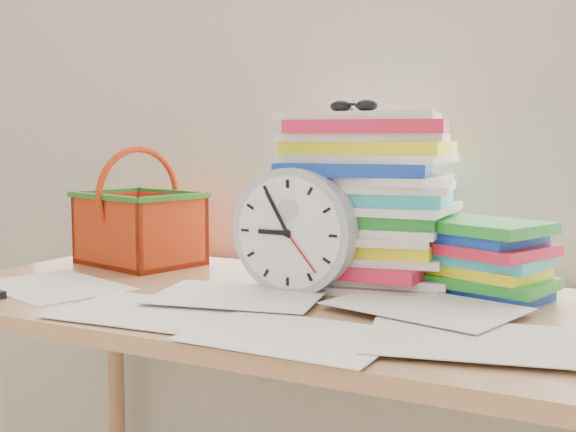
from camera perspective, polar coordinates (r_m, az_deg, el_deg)
The scene contains 8 objects.
curtain at distance 1.75m, azimuth 4.56°, elevation 14.06°, with size 2.40×0.01×2.50m, color beige.
desk at distance 1.44m, azimuth -1.55°, elevation -9.26°, with size 1.40×0.70×0.75m.
paper_stack at distance 1.52m, azimuth 6.11°, elevation 1.27°, with size 0.36×0.29×0.36m, color white, non-canonical shape.
clock at distance 1.42m, azimuth 0.50°, elevation -1.22°, with size 0.25×0.25×0.05m, color #A9B1BB.
sunglasses at distance 1.48m, azimuth 5.20°, elevation 8.68°, with size 0.12×0.10×0.03m, color black, non-canonical shape.
book_stack at distance 1.45m, azimuth 15.55°, elevation -3.30°, with size 0.26×0.20×0.15m, color white, non-canonical shape.
basket at distance 1.81m, azimuth -11.66°, elevation 0.71°, with size 0.28×0.22×0.28m, color red, non-canonical shape.
scattered_papers at distance 1.42m, azimuth -1.56°, elevation -6.12°, with size 1.26×0.42×0.02m, color white, non-canonical shape.
Camera 1 is at (0.67, 0.38, 1.06)m, focal length 45.00 mm.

